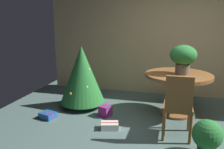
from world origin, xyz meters
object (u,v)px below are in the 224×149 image
Objects in this scene: flower_vase at (183,57)px; gift_box_blue at (48,115)px; gift_box_purple at (105,111)px; holiday_tree at (82,74)px; gift_box_cream at (110,126)px; wooden_chair_near at (178,104)px; potted_plant at (207,136)px; round_dining_table at (178,84)px.

flower_vase is 1.72× the size of gift_box_blue.
holiday_tree is at bearing 148.73° from gift_box_purple.
gift_box_blue reaches higher than gift_box_cream.
holiday_tree is 4.93× the size of gift_box_purple.
potted_plant is at bearing -45.37° from wooden_chair_near.
gift_box_purple is (-1.29, -0.42, -0.97)m from flower_vase.
round_dining_table is 3.93× the size of gift_box_blue.
round_dining_table is at bearing 90.00° from wooden_chair_near.
round_dining_table reaches higher than gift_box_blue.
gift_box_blue is 0.62× the size of potted_plant.
holiday_tree reaches higher than gift_box_blue.
potted_plant is (0.36, -0.37, -0.26)m from wooden_chair_near.
potted_plant is at bearing -11.71° from gift_box_blue.
gift_box_cream is (-1.02, -0.89, -0.53)m from round_dining_table.
flower_vase is at bearing 19.03° from gift_box_blue.
flower_vase reaches higher than wooden_chair_near.
gift_box_purple is (-0.21, 0.47, 0.04)m from gift_box_cream.
potted_plant reaches higher than gift_box_purple.
wooden_chair_near reaches higher than round_dining_table.
flower_vase is 1.90m from holiday_tree.
wooden_chair_near is 3.05× the size of gift_box_cream.
holiday_tree is (-1.86, -0.07, -0.41)m from flower_vase.
round_dining_table reaches higher than gift_box_cream.
holiday_tree is 1.28m from gift_box_cream.
gift_box_blue is 2.61m from potted_plant.
wooden_chair_near is 2.24m from gift_box_blue.
gift_box_cream is (1.16, -0.12, -0.00)m from gift_box_blue.
flower_vase is at bearing 2.18° from holiday_tree.
round_dining_table is 1.39m from gift_box_purple.
gift_box_purple is (-1.23, -0.41, -0.48)m from round_dining_table.
flower_vase is 1.67m from gift_box_purple.
holiday_tree reaches higher than round_dining_table.
round_dining_table is 1.80m from holiday_tree.
gift_box_blue is at bearing -160.59° from round_dining_table.
gift_box_cream is at bearing -5.83° from gift_box_blue.
wooden_chair_near is at bearing -2.20° from gift_box_cream.
gift_box_purple is at bearing -161.49° from round_dining_table.
wooden_chair_near is 1.13m from gift_box_cream.
potted_plant is (1.60, -0.88, 0.17)m from gift_box_purple.
gift_box_blue is 1.01m from gift_box_purple.
gift_box_cream is 1.28× the size of gift_box_purple.
gift_box_cream is at bearing -138.97° from round_dining_table.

